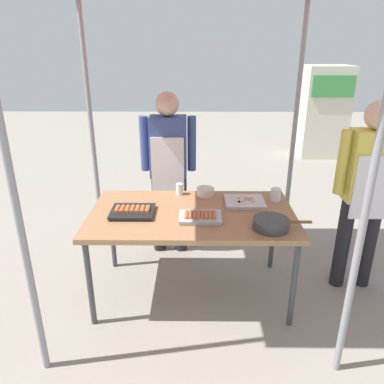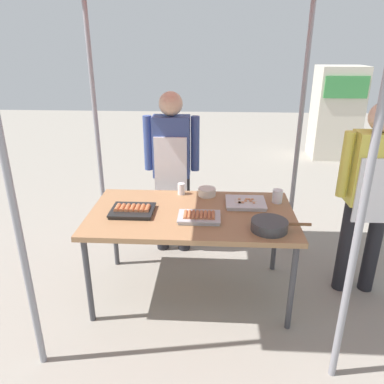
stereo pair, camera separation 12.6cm
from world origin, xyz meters
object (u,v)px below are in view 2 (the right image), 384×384
Objects in this scene: tray_grilled_sausages at (199,217)px; condiment_bowl at (207,192)px; vendor_woman at (172,162)px; neighbor_stall_left at (336,113)px; drink_cup_by_wok at (181,189)px; customer_nearby at (371,187)px; cooking_wok at (270,225)px; tray_meat_skewers at (246,203)px; drink_cup_near_edge at (277,196)px; stall_table at (192,218)px; tray_pork_links at (132,210)px.

condiment_bowl is (0.05, 0.47, 0.01)m from tray_grilled_sausages.
neighbor_stall_left is at bearing -126.50° from vendor_woman.
drink_cup_by_wok is 0.39m from vendor_woman.
cooking_wok is at bearing -154.26° from customer_nearby.
neighbor_stall_left reaches higher than cooking_wok.
tray_meat_skewers is 0.20× the size of vendor_woman.
tray_meat_skewers is 2.91× the size of drink_cup_near_edge.
cooking_wok is 0.93m from drink_cup_by_wok.
neighbor_stall_left is (2.25, 3.87, 0.03)m from condiment_bowl.
stall_table is at bearing -161.67° from drink_cup_near_edge.
neighbor_stall_left reaches higher than customer_nearby.
neighbor_stall_left reaches higher than tray_grilled_sausages.
stall_table is 0.40m from drink_cup_by_wok.
vendor_woman is at bearing 133.26° from condiment_bowl.
neighbor_stall_left reaches higher than drink_cup_near_edge.
neighbor_stall_left is (2.83, 4.25, 0.04)m from tray_pork_links.
drink_cup_by_wok is at bearing 108.68° from vendor_woman.
tray_pork_links is at bearing -130.62° from drink_cup_by_wok.
cooking_wok is 4.22× the size of drink_cup_by_wok.
tray_pork_links is 0.79× the size of cooking_wok.
drink_cup_near_edge is (0.70, 0.23, 0.11)m from stall_table.
tray_meat_skewers is (0.37, 0.29, -0.00)m from tray_grilled_sausages.
drink_cup_by_wok is (0.35, 0.41, 0.03)m from tray_pork_links.
cooking_wok reaches higher than tray_pork_links.
condiment_bowl is at bearing 72.06° from stall_table.
stall_table is 0.16m from tray_grilled_sausages.
drink_cup_near_edge is 1.12× the size of drink_cup_by_wok.
tray_pork_links is 0.21× the size of customer_nearby.
drink_cup_near_edge is at bearing -11.45° from condiment_bowl.
tray_pork_links is 1.05m from cooking_wok.
vendor_woman is at bearing -126.50° from neighbor_stall_left.
tray_meat_skewers is at bearing -115.53° from neighbor_stall_left.
drink_cup_by_wok reaches higher than cooking_wok.
tray_pork_links is 0.21× the size of vendor_woman.
tray_pork_links is at bearing -174.93° from customer_nearby.
vendor_woman is (-0.66, 0.54, 0.17)m from tray_meat_skewers.
neighbor_stall_left reaches higher than tray_meat_skewers.
tray_pork_links is 2.21× the size of condiment_bowl.
tray_pork_links is at bearing -123.59° from neighbor_stall_left.
tray_pork_links reaches higher than tray_meat_skewers.
stall_table is at bearing -158.79° from tray_meat_skewers.
stall_table is at bearing -107.94° from condiment_bowl.
tray_pork_links is 0.80m from vendor_woman.
vendor_woman is at bearing 152.53° from drink_cup_near_edge.
tray_meat_skewers reaches higher than stall_table.
drink_cup_near_edge reaches higher than stall_table.
stall_table is at bearing 4.61° from tray_pork_links.
cooking_wok is 0.52m from drink_cup_near_edge.
drink_cup_near_edge is 4.32m from neighbor_stall_left.
tray_pork_links reaches higher than stall_table.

